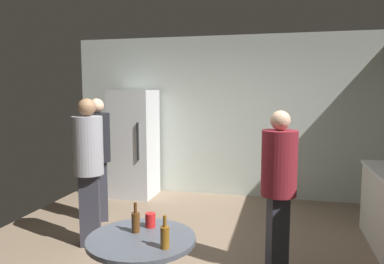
{
  "coord_description": "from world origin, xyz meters",
  "views": [
    {
      "loc": [
        0.96,
        -3.55,
        1.81
      ],
      "look_at": [
        -0.12,
        0.79,
        1.29
      ],
      "focal_mm": 34.39,
      "sensor_mm": 36.0,
      "label": 1
    }
  ],
  "objects_px": {
    "foreground_table": "(142,251)",
    "person_in_gray_shirt": "(88,161)",
    "refrigerator": "(134,143)",
    "plastic_cup_red": "(150,220)",
    "beer_bottle_brown": "(136,221)",
    "person_in_maroon_shirt": "(279,180)",
    "person_in_black_shirt": "(98,150)",
    "beer_bottle_amber": "(165,236)"
  },
  "relations": [
    {
      "from": "foreground_table",
      "to": "person_in_gray_shirt",
      "type": "relative_size",
      "value": 0.47
    },
    {
      "from": "refrigerator",
      "to": "plastic_cup_red",
      "type": "distance_m",
      "value": 3.45
    },
    {
      "from": "foreground_table",
      "to": "person_in_gray_shirt",
      "type": "distance_m",
      "value": 1.79
    },
    {
      "from": "beer_bottle_brown",
      "to": "person_in_maroon_shirt",
      "type": "xyz_separation_m",
      "value": [
        1.04,
        1.05,
        0.12
      ]
    },
    {
      "from": "refrigerator",
      "to": "person_in_maroon_shirt",
      "type": "distance_m",
      "value": 3.27
    },
    {
      "from": "foreground_table",
      "to": "beer_bottle_brown",
      "type": "distance_m",
      "value": 0.22
    },
    {
      "from": "person_in_maroon_shirt",
      "to": "person_in_black_shirt",
      "type": "xyz_separation_m",
      "value": [
        -2.41,
        0.93,
        0.05
      ]
    },
    {
      "from": "foreground_table",
      "to": "beer_bottle_amber",
      "type": "distance_m",
      "value": 0.33
    },
    {
      "from": "person_in_gray_shirt",
      "to": "person_in_black_shirt",
      "type": "bearing_deg",
      "value": 179.72
    },
    {
      "from": "person_in_black_shirt",
      "to": "refrigerator",
      "type": "bearing_deg",
      "value": 148.27
    },
    {
      "from": "foreground_table",
      "to": "person_in_gray_shirt",
      "type": "height_order",
      "value": "person_in_gray_shirt"
    },
    {
      "from": "foreground_table",
      "to": "person_in_maroon_shirt",
      "type": "distance_m",
      "value": 1.51
    },
    {
      "from": "beer_bottle_amber",
      "to": "beer_bottle_brown",
      "type": "relative_size",
      "value": 1.0
    },
    {
      "from": "person_in_maroon_shirt",
      "to": "foreground_table",
      "type": "bearing_deg",
      "value": 31.7
    },
    {
      "from": "plastic_cup_red",
      "to": "person_in_black_shirt",
      "type": "distance_m",
      "value": 2.36
    },
    {
      "from": "refrigerator",
      "to": "person_in_gray_shirt",
      "type": "height_order",
      "value": "refrigerator"
    },
    {
      "from": "beer_bottle_amber",
      "to": "beer_bottle_brown",
      "type": "distance_m",
      "value": 0.37
    },
    {
      "from": "beer_bottle_brown",
      "to": "plastic_cup_red",
      "type": "relative_size",
      "value": 2.09
    },
    {
      "from": "foreground_table",
      "to": "person_in_black_shirt",
      "type": "distance_m",
      "value": 2.54
    },
    {
      "from": "refrigerator",
      "to": "person_in_gray_shirt",
      "type": "xyz_separation_m",
      "value": [
        0.3,
        -2.03,
        0.1
      ]
    },
    {
      "from": "beer_bottle_brown",
      "to": "person_in_black_shirt",
      "type": "bearing_deg",
      "value": 124.71
    },
    {
      "from": "plastic_cup_red",
      "to": "foreground_table",
      "type": "bearing_deg",
      "value": -88.75
    },
    {
      "from": "refrigerator",
      "to": "person_in_gray_shirt",
      "type": "bearing_deg",
      "value": -81.68
    },
    {
      "from": "person_in_black_shirt",
      "to": "foreground_table",
      "type": "bearing_deg",
      "value": 2.99
    },
    {
      "from": "beer_bottle_brown",
      "to": "person_in_black_shirt",
      "type": "xyz_separation_m",
      "value": [
        -1.37,
        1.98,
        0.17
      ]
    },
    {
      "from": "refrigerator",
      "to": "plastic_cup_red",
      "type": "xyz_separation_m",
      "value": [
        1.45,
        -3.13,
        -0.11
      ]
    },
    {
      "from": "plastic_cup_red",
      "to": "person_in_black_shirt",
      "type": "height_order",
      "value": "person_in_black_shirt"
    },
    {
      "from": "refrigerator",
      "to": "plastic_cup_red",
      "type": "height_order",
      "value": "refrigerator"
    },
    {
      "from": "foreground_table",
      "to": "person_in_black_shirt",
      "type": "bearing_deg",
      "value": 125.11
    },
    {
      "from": "person_in_black_shirt",
      "to": "person_in_gray_shirt",
      "type": "bearing_deg",
      "value": -11.24
    },
    {
      "from": "foreground_table",
      "to": "plastic_cup_red",
      "type": "bearing_deg",
      "value": 91.25
    },
    {
      "from": "foreground_table",
      "to": "person_in_black_shirt",
      "type": "height_order",
      "value": "person_in_black_shirt"
    },
    {
      "from": "person_in_gray_shirt",
      "to": "person_in_black_shirt",
      "type": "distance_m",
      "value": 0.81
    },
    {
      "from": "plastic_cup_red",
      "to": "beer_bottle_brown",
      "type": "bearing_deg",
      "value": -119.11
    },
    {
      "from": "refrigerator",
      "to": "beer_bottle_brown",
      "type": "distance_m",
      "value": 3.54
    },
    {
      "from": "foreground_table",
      "to": "beer_bottle_amber",
      "type": "relative_size",
      "value": 3.48
    },
    {
      "from": "beer_bottle_amber",
      "to": "plastic_cup_red",
      "type": "xyz_separation_m",
      "value": [
        -0.23,
        0.34,
        -0.03
      ]
    },
    {
      "from": "refrigerator",
      "to": "beer_bottle_brown",
      "type": "bearing_deg",
      "value": -66.99
    },
    {
      "from": "beer_bottle_amber",
      "to": "person_in_black_shirt",
      "type": "height_order",
      "value": "person_in_black_shirt"
    },
    {
      "from": "beer_bottle_amber",
      "to": "person_in_black_shirt",
      "type": "xyz_separation_m",
      "value": [
        -1.68,
        2.2,
        0.17
      ]
    },
    {
      "from": "person_in_black_shirt",
      "to": "person_in_maroon_shirt",
      "type": "bearing_deg",
      "value": 36.74
    },
    {
      "from": "refrigerator",
      "to": "person_in_black_shirt",
      "type": "relative_size",
      "value": 1.07
    }
  ]
}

